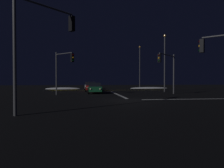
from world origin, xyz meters
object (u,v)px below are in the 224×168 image
traffic_signal_ne (168,65)px  sedan_red (91,87)px  sedan_silver (89,86)px  sedan_green (95,88)px  sedan_white (91,85)px  traffic_signal_sw (42,35)px  streetlamp_right_near (165,59)px  traffic_signal_nw (63,65)px  streetlamp_right_far (140,64)px

traffic_signal_ne → sedan_red: bearing=136.2°
sedan_silver → traffic_signal_ne: traffic_signal_ne is taller
sedan_green → sedan_white: 17.06m
sedan_white → traffic_signal_sw: size_ratio=0.64×
sedan_white → sedan_green: bearing=-89.7°
sedan_white → streetlamp_right_near: streetlamp_right_near is taller
sedan_red → traffic_signal_nw: size_ratio=0.77×
sedan_green → traffic_signal_sw: (-3.96, -17.34, 3.86)m
sedan_green → sedan_red: same height
traffic_signal_ne → traffic_signal_sw: (-13.51, -13.51, 0.77)m
traffic_signal_ne → sedan_white: bearing=114.8°
traffic_signal_sw → streetlamp_right_near: 25.63m
sedan_green → streetlamp_right_near: 12.97m
sedan_silver → sedan_green: bearing=-87.0°
sedan_silver → streetlamp_right_near: 15.74m
traffic_signal_sw → traffic_signal_nw: bearing=90.8°
traffic_signal_sw → streetlamp_right_near: bearing=52.1°
sedan_white → traffic_signal_nw: size_ratio=0.77×
traffic_signal_sw → streetlamp_right_near: streetlamp_right_near is taller
sedan_green → streetlamp_right_near: bearing=13.8°
sedan_green → sedan_red: bearing=94.1°
sedan_red → streetlamp_right_far: 18.62m
sedan_white → streetlamp_right_far: streetlamp_right_far is taller
sedan_silver → traffic_signal_nw: size_ratio=0.77×
sedan_green → streetlamp_right_far: 22.80m
sedan_silver → sedan_white: 5.64m
streetlamp_right_far → traffic_signal_nw: bearing=-125.6°
sedan_red → streetlamp_right_far: (12.17, 13.18, 5.00)m
streetlamp_right_near → sedan_silver: bearing=145.3°
traffic_signal_sw → traffic_signal_ne: bearing=45.0°
sedan_green → traffic_signal_ne: (9.55, -3.83, 3.09)m
sedan_red → traffic_signal_ne: bearing=-43.8°
sedan_silver → streetlamp_right_far: (12.36, 7.44, 5.00)m
sedan_silver → streetlamp_right_far: 15.27m
sedan_green → sedan_silver: bearing=93.0°
traffic_signal_ne → traffic_signal_nw: (-13.70, 0.52, -0.06)m
traffic_signal_nw → streetlamp_right_far: (15.91, 22.19, 1.96)m
sedan_green → traffic_signal_nw: 6.11m
traffic_signal_ne → traffic_signal_sw: size_ratio=0.82×
sedan_red → sedan_green: bearing=-85.9°
sedan_white → sedan_silver: bearing=-95.2°
sedan_white → traffic_signal_nw: (-4.06, -20.37, 3.03)m
streetlamp_right_far → sedan_green: bearing=-121.9°
sedan_red → sedan_silver: same height
sedan_green → streetlamp_right_near: (11.76, 2.88, 4.65)m
sedan_silver → sedan_white: same height
streetlamp_right_near → traffic_signal_ne: bearing=-108.2°
traffic_signal_nw → sedan_green: bearing=38.6°
sedan_silver → traffic_signal_ne: bearing=-56.4°
traffic_signal_nw → streetlamp_right_near: size_ratio=0.59×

